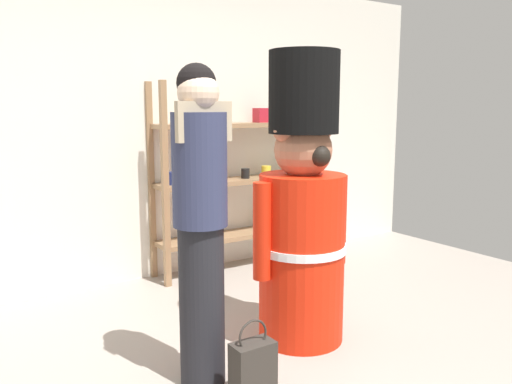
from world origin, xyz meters
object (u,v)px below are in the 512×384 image
at_px(person_shopper, 200,217).
at_px(shopping_bag, 253,369).
at_px(merchandise_shelf, 232,176).
at_px(teddy_bear_guard, 302,215).

xyz_separation_m(person_shopper, shopping_bag, (0.14, -0.28, -0.76)).
height_order(person_shopper, shopping_bag, person_shopper).
relative_size(merchandise_shelf, shopping_bag, 4.00).
relative_size(teddy_bear_guard, person_shopper, 1.07).
bearing_deg(person_shopper, merchandise_shelf, 54.62).
distance_m(merchandise_shelf, person_shopper, 2.06).
distance_m(teddy_bear_guard, shopping_bag, 1.01).
distance_m(teddy_bear_guard, person_shopper, 0.80).
bearing_deg(teddy_bear_guard, shopping_bag, -146.81).
xyz_separation_m(merchandise_shelf, person_shopper, (-1.19, -1.67, 0.06)).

